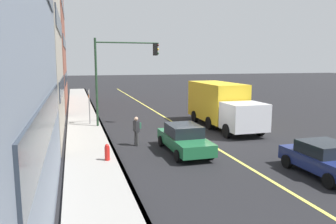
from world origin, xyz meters
name	(u,v)px	position (x,y,z in m)	size (l,w,h in m)	color
ground	(202,139)	(0.00, 0.00, 0.00)	(200.00, 200.00, 0.00)	black
sidewalk_slab	(90,146)	(0.00, 6.78, 0.07)	(80.00, 2.53, 0.15)	gray
curb_edge	(111,145)	(0.00, 5.60, 0.07)	(80.00, 0.16, 0.15)	slate
lane_stripe_center	(202,139)	(0.00, 0.00, 0.01)	(80.00, 0.16, 0.01)	#D8CC4C
car_navy	(325,158)	(-7.45, -2.56, 0.73)	(3.91, 2.06, 1.41)	navy
car_green	(184,138)	(-2.40, 2.00, 0.74)	(4.71, 1.91, 1.47)	#1E6038
truck_yellow	(221,104)	(3.36, -2.86, 1.69)	(8.34, 2.64, 3.20)	silver
pedestrian_with_backpack	(137,129)	(-0.35, 4.15, 0.97)	(0.44, 0.44, 1.67)	#383838
traffic_light_mast	(120,67)	(5.49, 4.22, 4.40)	(0.28, 4.69, 6.41)	#1E3823
street_sign_post	(89,104)	(6.43, 6.42, 1.64)	(0.60, 0.08, 2.77)	slate
fire_hydrant	(107,154)	(-3.23, 6.12, 0.47)	(0.24, 0.24, 0.94)	red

